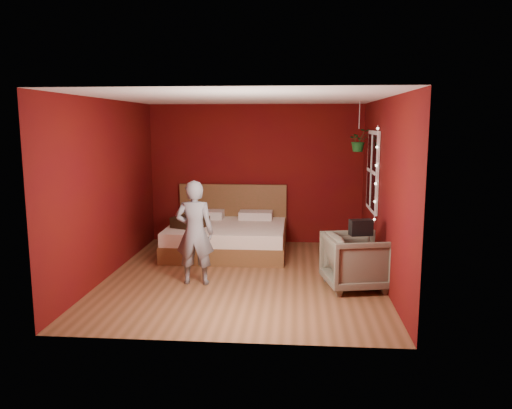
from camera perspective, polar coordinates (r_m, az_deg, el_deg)
floor at (r=7.47m, az=-1.46°, el=-8.25°), size 4.50×4.50×0.00m
room_walls at (r=7.15m, az=-1.52°, el=4.69°), size 4.04×4.54×2.62m
window at (r=8.11m, az=13.16°, el=3.73°), size 0.05×0.97×1.27m
fairy_lights at (r=7.59m, az=13.55°, el=3.35°), size 0.04×0.04×1.45m
bed at (r=8.83m, az=-3.23°, el=-3.57°), size 2.02×1.72×1.11m
person at (r=7.04m, az=-7.02°, el=-3.21°), size 0.55×0.37×1.48m
armchair at (r=7.02m, az=11.37°, el=-6.38°), size 0.98×0.96×0.76m
handbag at (r=6.86m, az=11.89°, el=-2.58°), size 0.33×0.22×0.21m
throw_pillow at (r=8.56m, az=-7.54°, el=-1.97°), size 0.65×0.65×0.17m
hanging_plant at (r=8.36m, az=11.65°, el=7.20°), size 0.42×0.39×0.81m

